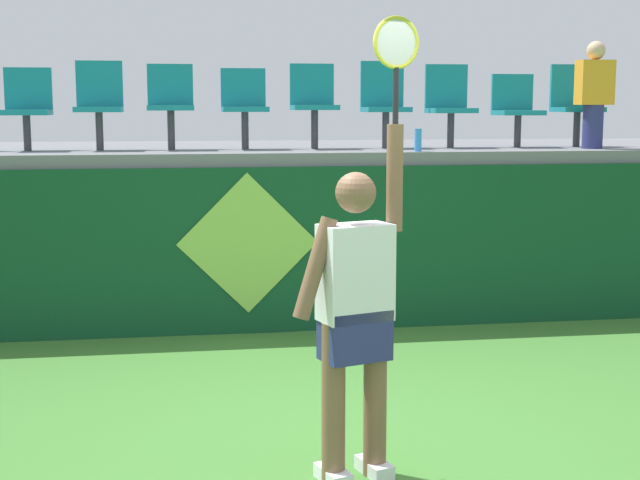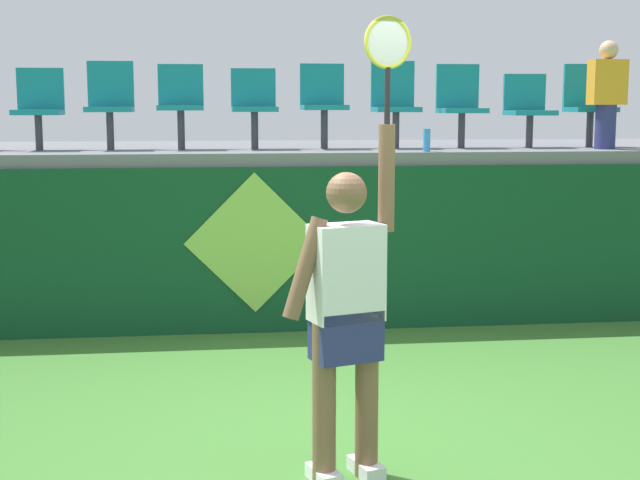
{
  "view_description": "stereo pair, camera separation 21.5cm",
  "coord_description": "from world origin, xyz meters",
  "views": [
    {
      "loc": [
        -1.01,
        -5.14,
        2.07
      ],
      "look_at": [
        -0.03,
        1.09,
        1.13
      ],
      "focal_mm": 51.58,
      "sensor_mm": 36.0,
      "label": 1
    },
    {
      "loc": [
        -0.8,
        -5.17,
        2.07
      ],
      "look_at": [
        -0.03,
        1.09,
        1.13
      ],
      "focal_mm": 51.58,
      "sensor_mm": 36.0,
      "label": 2
    }
  ],
  "objects": [
    {
      "name": "stadium_chair_2",
      "position": [
        -1.72,
        3.93,
        2.1
      ],
      "size": [
        0.44,
        0.42,
        0.85
      ],
      "color": "#38383D",
      "rests_on": "spectator_platform"
    },
    {
      "name": "stadium_chair_8",
      "position": [
        2.44,
        3.93,
        2.04
      ],
      "size": [
        0.44,
        0.42,
        0.74
      ],
      "color": "#38383D",
      "rests_on": "spectator_platform"
    },
    {
      "name": "spectator_platform",
      "position": [
        0.0,
        4.54,
        1.57
      ],
      "size": [
        12.61,
        2.97,
        0.12
      ],
      "primitive_type": "cube",
      "color": "slate",
      "rests_on": "court_back_wall"
    },
    {
      "name": "stadium_chair_9",
      "position": [
        3.08,
        3.93,
        2.09
      ],
      "size": [
        0.44,
        0.42,
        0.85
      ],
      "color": "#38383D",
      "rests_on": "spectator_platform"
    },
    {
      "name": "court_back_wall",
      "position": [
        0.0,
        3.11,
        0.75
      ],
      "size": [
        12.61,
        0.2,
        1.51
      ],
      "primitive_type": "cube",
      "color": "#0F4223",
      "rests_on": "ground_plane"
    },
    {
      "name": "stadium_chair_7",
      "position": [
        1.73,
        3.93,
        2.09
      ],
      "size": [
        0.44,
        0.42,
        0.84
      ],
      "color": "#38383D",
      "rests_on": "spectator_platform"
    },
    {
      "name": "stadium_chair_6",
      "position": [
        1.06,
        3.94,
        2.1
      ],
      "size": [
        0.44,
        0.42,
        0.87
      ],
      "color": "#38383D",
      "rests_on": "spectator_platform"
    },
    {
      "name": "ground_plane",
      "position": [
        0.0,
        0.0,
        0.0
      ],
      "size": [
        40.0,
        40.0,
        0.0
      ],
      "primitive_type": "plane",
      "color": "#3D752D"
    },
    {
      "name": "wall_signage_mount",
      "position": [
        -0.39,
        3.0,
        0.0
      ],
      "size": [
        1.27,
        0.01,
        1.47
      ],
      "color": "#0F4223",
      "rests_on": "ground_plane"
    },
    {
      "name": "stadium_chair_3",
      "position": [
        -1.05,
        3.93,
        2.1
      ],
      "size": [
        0.44,
        0.42,
        0.82
      ],
      "color": "#38383D",
      "rests_on": "spectator_platform"
    },
    {
      "name": "tennis_player",
      "position": [
        -0.06,
        -0.36,
        0.97
      ],
      "size": [
        0.73,
        0.36,
        2.53
      ],
      "color": "white",
      "rests_on": "ground_plane"
    },
    {
      "name": "stadium_chair_4",
      "position": [
        -0.34,
        3.93,
        2.08
      ],
      "size": [
        0.44,
        0.42,
        0.79
      ],
      "color": "#38383D",
      "rests_on": "spectator_platform"
    },
    {
      "name": "spectator_0",
      "position": [
        3.08,
        3.48,
        2.17
      ],
      "size": [
        0.34,
        0.2,
        1.05
      ],
      "color": "navy",
      "rests_on": "spectator_platform"
    },
    {
      "name": "stadium_chair_5",
      "position": [
        0.35,
        3.93,
        2.1
      ],
      "size": [
        0.44,
        0.42,
        0.84
      ],
      "color": "#38383D",
      "rests_on": "spectator_platform"
    },
    {
      "name": "stadium_chair_1",
      "position": [
        -2.39,
        3.93,
        2.06
      ],
      "size": [
        0.44,
        0.42,
        0.78
      ],
      "color": "#38383D",
      "rests_on": "spectator_platform"
    },
    {
      "name": "water_bottle",
      "position": [
        1.22,
        3.19,
        1.73
      ],
      "size": [
        0.07,
        0.07,
        0.21
      ],
      "primitive_type": "cylinder",
      "color": "#338CE5",
      "rests_on": "spectator_platform"
    }
  ]
}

